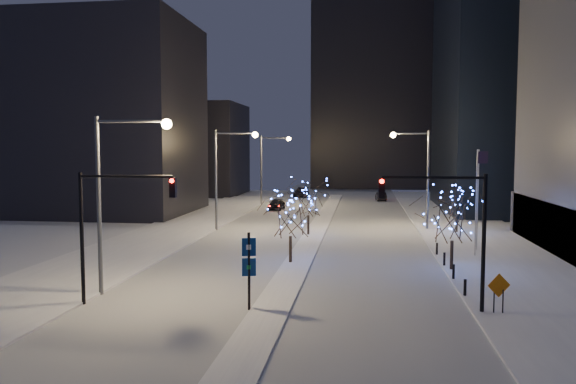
% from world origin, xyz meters
% --- Properties ---
extents(ground, '(160.00, 160.00, 0.00)m').
position_xyz_m(ground, '(0.00, 0.00, 0.00)').
color(ground, silver).
rests_on(ground, ground).
extents(road, '(20.00, 130.00, 0.02)m').
position_xyz_m(road, '(0.00, 35.00, 0.01)').
color(road, '#ADB3BC').
rests_on(road, ground).
extents(median, '(2.00, 80.00, 0.15)m').
position_xyz_m(median, '(0.00, 30.00, 0.07)').
color(median, white).
rests_on(median, ground).
extents(east_sidewalk, '(10.00, 90.00, 0.15)m').
position_xyz_m(east_sidewalk, '(15.00, 20.00, 0.07)').
color(east_sidewalk, white).
rests_on(east_sidewalk, ground).
extents(west_sidewalk, '(8.00, 90.00, 0.15)m').
position_xyz_m(west_sidewalk, '(-14.00, 20.00, 0.07)').
color(west_sidewalk, white).
rests_on(west_sidewalk, ground).
extents(filler_west_near, '(22.00, 18.00, 24.00)m').
position_xyz_m(filler_west_near, '(-28.00, 40.00, 12.00)').
color(filler_west_near, black).
rests_on(filler_west_near, ground).
extents(filler_west_far, '(18.00, 16.00, 16.00)m').
position_xyz_m(filler_west_far, '(-26.00, 70.00, 8.00)').
color(filler_west_far, black).
rests_on(filler_west_far, ground).
extents(horizon_block, '(24.00, 14.00, 42.00)m').
position_xyz_m(horizon_block, '(6.00, 92.00, 21.00)').
color(horizon_block, black).
rests_on(horizon_block, ground).
extents(street_lamp_w_near, '(4.40, 0.56, 10.00)m').
position_xyz_m(street_lamp_w_near, '(-8.94, 2.00, 6.50)').
color(street_lamp_w_near, '#595E66').
rests_on(street_lamp_w_near, ground).
extents(street_lamp_w_mid, '(4.40, 0.56, 10.00)m').
position_xyz_m(street_lamp_w_mid, '(-8.94, 27.00, 6.50)').
color(street_lamp_w_mid, '#595E66').
rests_on(street_lamp_w_mid, ground).
extents(street_lamp_w_far, '(4.40, 0.56, 10.00)m').
position_xyz_m(street_lamp_w_far, '(-8.94, 52.00, 6.50)').
color(street_lamp_w_far, '#595E66').
rests_on(street_lamp_w_far, ground).
extents(street_lamp_east, '(3.90, 0.56, 10.00)m').
position_xyz_m(street_lamp_east, '(10.08, 30.00, 6.45)').
color(street_lamp_east, '#595E66').
rests_on(street_lamp_east, ground).
extents(traffic_signal_west, '(5.26, 0.43, 7.00)m').
position_xyz_m(traffic_signal_west, '(-8.44, -0.00, 4.76)').
color(traffic_signal_west, black).
rests_on(traffic_signal_west, ground).
extents(traffic_signal_east, '(5.26, 0.43, 7.00)m').
position_xyz_m(traffic_signal_east, '(8.94, 1.00, 4.76)').
color(traffic_signal_east, black).
rests_on(traffic_signal_east, ground).
extents(flagpoles, '(1.35, 2.60, 8.00)m').
position_xyz_m(flagpoles, '(13.37, 17.25, 4.80)').
color(flagpoles, silver).
rests_on(flagpoles, east_sidewalk).
extents(bollards, '(0.16, 12.16, 0.90)m').
position_xyz_m(bollards, '(10.20, 10.00, 0.60)').
color(bollards, black).
rests_on(bollards, east_sidewalk).
extents(car_near, '(2.05, 4.52, 1.50)m').
position_xyz_m(car_near, '(-6.88, 46.30, 0.75)').
color(car_near, black).
rests_on(car_near, ground).
extents(car_mid, '(1.79, 4.16, 1.33)m').
position_xyz_m(car_mid, '(7.33, 61.39, 0.67)').
color(car_mid, black).
rests_on(car_mid, ground).
extents(car_far, '(2.36, 5.40, 1.55)m').
position_xyz_m(car_far, '(-5.74, 65.84, 0.77)').
color(car_far, black).
rests_on(car_far, ground).
extents(holiday_tree_median_near, '(5.33, 5.33, 5.28)m').
position_xyz_m(holiday_tree_median_near, '(-0.50, 11.71, 3.56)').
color(holiday_tree_median_near, black).
rests_on(holiday_tree_median_near, median).
extents(holiday_tree_median_far, '(4.97, 4.97, 5.25)m').
position_xyz_m(holiday_tree_median_far, '(-0.50, 24.67, 3.52)').
color(holiday_tree_median_far, black).
rests_on(holiday_tree_median_far, median).
extents(holiday_tree_plaza_near, '(4.60, 4.60, 5.53)m').
position_xyz_m(holiday_tree_plaza_near, '(10.50, 10.83, 3.71)').
color(holiday_tree_plaza_near, black).
rests_on(holiday_tree_plaza_near, east_sidewalk).
extents(holiday_tree_plaza_far, '(3.79, 3.79, 4.09)m').
position_xyz_m(holiday_tree_plaza_far, '(13.59, 28.12, 2.69)').
color(holiday_tree_plaza_far, black).
rests_on(holiday_tree_plaza_far, east_sidewalk).
extents(wayfinding_sign, '(0.70, 0.31, 4.00)m').
position_xyz_m(wayfinding_sign, '(-1.12, 0.16, 2.46)').
color(wayfinding_sign, black).
rests_on(wayfinding_sign, ground).
extents(construction_sign, '(1.15, 0.39, 1.97)m').
position_xyz_m(construction_sign, '(11.25, 0.87, 1.34)').
color(construction_sign, black).
rests_on(construction_sign, east_sidewalk).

